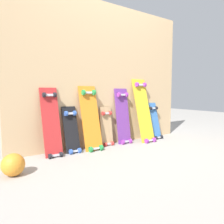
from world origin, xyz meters
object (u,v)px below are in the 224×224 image
Objects in this scene: rubber_ball at (13,165)px; skateboard_orange at (91,120)px; skateboard_natural at (106,129)px; skateboard_blue at (154,123)px; skateboard_red at (52,125)px; skateboard_yellow at (144,112)px; skateboard_purple at (123,118)px; skateboard_black at (72,132)px.

skateboard_orange is at bearing 22.11° from rubber_ball.
rubber_ball is (-1.22, -0.45, -0.13)m from skateboard_natural.
rubber_ball is at bearing -168.77° from skateboard_blue.
skateboard_yellow is at bearing -1.44° from skateboard_red.
skateboard_blue is at bearing 0.45° from skateboard_red.
skateboard_purple is (1.02, 0.03, 0.00)m from skateboard_red.
skateboard_purple is at bearing 16.30° from rubber_ball.
skateboard_natural is 0.95× the size of skateboard_blue.
skateboard_orange reaches higher than rubber_ball.
skateboard_red is 0.86× the size of skateboard_yellow.
skateboard_blue reaches higher than rubber_ball.
skateboard_orange is 1.03× the size of skateboard_purple.
skateboard_natural is at bearing 175.08° from skateboard_purple.
skateboard_red is 1.34m from skateboard_yellow.
skateboard_purple reaches higher than rubber_ball.
rubber_ball is at bearing -139.37° from skateboard_red.
skateboard_red is 1.37× the size of skateboard_black.
skateboard_black is 0.82m from rubber_ball.
skateboard_orange is at bearing -178.78° from skateboard_blue.
skateboard_red reaches higher than skateboard_natural.
skateboard_yellow is at bearing -1.51° from skateboard_orange.
skateboard_black is 0.74× the size of skateboard_purple.
skateboard_black is 1.36m from skateboard_blue.
skateboard_purple is (0.78, 0.03, 0.11)m from skateboard_black.
skateboard_red is 0.77m from skateboard_natural.
skateboard_yellow reaches higher than skateboard_blue.
skateboard_natural is at bearing 171.10° from skateboard_yellow.
skateboard_natural reaches higher than rubber_ball.
skateboard_purple is 0.85× the size of skateboard_yellow.
rubber_ball is (-1.48, -0.43, -0.25)m from skateboard_purple.
skateboard_orange is at bearing -165.72° from skateboard_natural.
skateboard_black is at bearing 175.25° from skateboard_orange.
skateboard_blue is (0.26, 0.05, -0.18)m from skateboard_yellow.
skateboard_purple is (0.26, -0.02, 0.12)m from skateboard_natural.
skateboard_orange is 0.85m from skateboard_yellow.
skateboard_yellow is at bearing -2.24° from skateboard_black.
skateboard_purple is at bearing 1.97° from skateboard_red.
skateboard_blue is at bearing 0.14° from skateboard_black.
skateboard_purple is 4.27× the size of rubber_ball.
rubber_ball is (-0.70, -0.41, -0.14)m from skateboard_black.
skateboard_red is 1.60m from skateboard_blue.
skateboard_black reaches higher than skateboard_natural.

